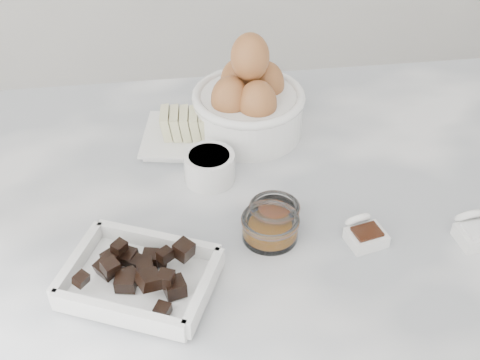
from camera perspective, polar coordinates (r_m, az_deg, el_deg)
The scene contains 9 objects.
marble_slab at distance 0.98m, azimuth -0.93°, elevation -3.94°, with size 1.20×0.80×0.04m, color silver.
chocolate_dish at distance 0.86m, azimuth -8.59°, elevation -8.08°, with size 0.23×0.20×0.05m.
butter_plate at distance 1.10m, azimuth -4.91°, elevation 4.19°, with size 0.16×0.16×0.06m.
sugar_ramekin at distance 1.01m, azimuth -2.63°, elevation 1.20°, with size 0.08×0.08×0.05m.
egg_bowl at distance 1.10m, azimuth 0.72°, elevation 6.70°, with size 0.19×0.19×0.18m.
honey_bowl at distance 0.92m, azimuth 2.59°, elevation -4.02°, with size 0.08×0.08×0.04m.
zest_bowl at distance 0.94m, azimuth 2.94°, elevation -2.84°, with size 0.07×0.07×0.03m.
vanilla_spoon at distance 0.93m, azimuth 10.55°, elevation -4.44°, with size 0.06×0.07×0.04m.
salt_spoon at distance 0.97m, azimuth 19.44°, elevation -4.05°, with size 0.06×0.07×0.04m.
Camera 1 is at (-0.08, -0.71, 1.58)m, focal length 50.00 mm.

